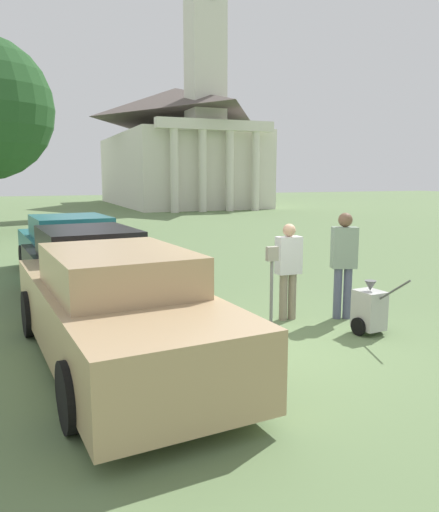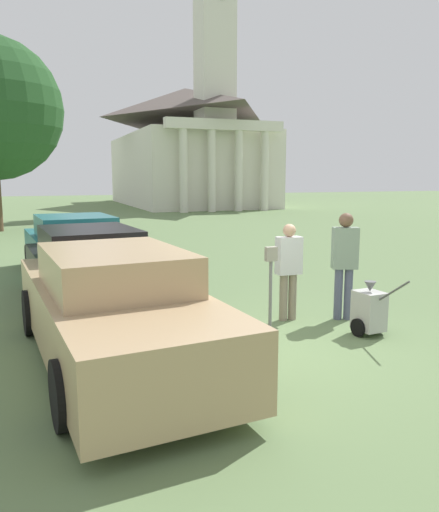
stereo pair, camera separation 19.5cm
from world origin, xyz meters
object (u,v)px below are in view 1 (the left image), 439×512
object	(u,v)px
parked_car_tan	(116,309)
parking_meter	(272,273)
parked_car_black	(87,272)
church	(178,139)
person_supervisor	(344,258)
parked_car_teal	(70,249)
equipment_cart	(369,310)
person_worker	(288,266)

from	to	relation	value
parked_car_tan	parking_meter	xyz separation A→B (m)	(2.47, 0.35, 0.23)
parked_car_tan	parked_car_black	size ratio (longest dim) A/B	1.06
parking_meter	church	xyz separation A→B (m)	(9.21, 34.45, 4.53)
person_supervisor	parked_car_teal	bearing A→B (deg)	-33.31
equipment_cart	person_worker	bearing A→B (deg)	118.55
parked_car_tan	equipment_cart	xyz separation A→B (m)	(3.86, -0.27, -0.33)
parking_meter	parked_car_black	bearing A→B (deg)	134.10
person_worker	church	xyz separation A→B (m)	(8.60, 33.89, 4.55)
parked_car_black	equipment_cart	bearing A→B (deg)	-44.59
person_worker	parked_car_tan	bearing A→B (deg)	16.69
person_supervisor	person_worker	bearing A→B (deg)	2.16
parked_car_black	church	xyz separation A→B (m)	(11.68, 31.90, 4.79)
person_worker	person_supervisor	bearing A→B (deg)	161.94
person_worker	person_supervisor	xyz separation A→B (m)	(0.90, -0.30, 0.12)
parked_car_tan	person_supervisor	size ratio (longest dim) A/B	2.95
parking_meter	parked_car_tan	bearing A→B (deg)	-171.96
equipment_cart	church	world-z (taller)	church
parked_car_black	person_worker	bearing A→B (deg)	-38.19
equipment_cart	parking_meter	bearing A→B (deg)	150.92
parked_car_teal	equipment_cart	size ratio (longest dim) A/B	4.97
parked_car_teal	church	distance (m)	31.39
parked_car_teal	person_supervisor	xyz separation A→B (m)	(3.98, -5.46, 0.35)
person_worker	parking_meter	bearing A→B (deg)	42.58
church	parked_car_teal	bearing A→B (deg)	-112.11
parked_car_tan	person_supervisor	world-z (taller)	person_supervisor
parked_car_black	parked_car_teal	world-z (taller)	parked_car_black
parked_car_black	person_supervisor	xyz separation A→B (m)	(3.98, -2.30, 0.35)
parked_car_teal	equipment_cart	world-z (taller)	parked_car_teal
parked_car_teal	parking_meter	world-z (taller)	parked_car_teal
parked_car_teal	parking_meter	distance (m)	6.22
parked_car_tan	equipment_cart	world-z (taller)	parked_car_tan
parked_car_teal	person_supervisor	size ratio (longest dim) A/B	2.72
parked_car_black	church	bearing A→B (deg)	64.67
parked_car_tan	church	xyz separation A→B (m)	(11.68, 34.80, 4.77)
parking_meter	person_worker	world-z (taller)	person_worker
person_supervisor	parking_meter	bearing A→B (deg)	30.08
parked_car_teal	person_worker	world-z (taller)	person_worker
person_supervisor	equipment_cart	world-z (taller)	person_supervisor
parked_car_black	person_worker	world-z (taller)	person_worker
parking_meter	person_supervisor	distance (m)	1.53
person_worker	person_supervisor	distance (m)	0.96
parked_car_teal	parking_meter	xyz separation A→B (m)	(2.47, -5.71, 0.25)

